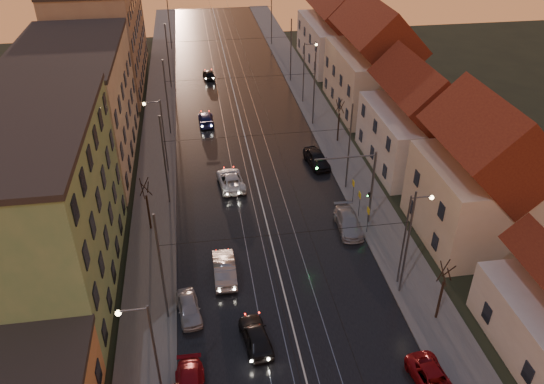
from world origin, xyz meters
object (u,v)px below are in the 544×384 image
traffic_light_mast (362,180)px  driving_car_4 (209,74)px  parked_right_0 (434,381)px  parked_right_1 (348,222)px  street_lamp_3 (306,67)px  parked_left_3 (189,308)px  street_lamp_2 (160,129)px  driving_car_1 (224,268)px  street_lamp_1 (409,232)px  driving_car_2 (231,180)px  driving_car_3 (206,119)px  parked_right_2 (317,159)px  street_lamp_0 (149,347)px  driving_car_0 (256,336)px

traffic_light_mast → driving_car_4: traffic_light_mast is taller
parked_right_0 → parked_right_1: 16.87m
street_lamp_3 → parked_left_3: size_ratio=2.10×
street_lamp_2 → driving_car_1: bearing=-74.3°
street_lamp_1 → street_lamp_3: (0.00, 36.00, 0.00)m
driving_car_2 → parked_right_1: 12.99m
driving_car_4 → parked_left_3: 48.03m
traffic_light_mast → driving_car_4: bearing=105.9°
driving_car_2 → driving_car_3: 15.13m
driving_car_1 → driving_car_4: driving_car_1 is taller
driving_car_1 → driving_car_2: size_ratio=0.94×
driving_car_1 → parked_right_2: bearing=-124.3°
street_lamp_3 → driving_car_1: bearing=-111.9°
street_lamp_0 → driving_car_3: (4.79, 39.20, -4.25)m
driving_car_2 → driving_car_3: bearing=-89.0°
parked_right_0 → parked_right_2: (-0.81, 28.48, 0.18)m
parked_right_1 → street_lamp_3: bearing=87.9°
parked_left_3 → parked_right_1: (14.08, 8.32, 0.05)m
street_lamp_2 → parked_left_3: bearing=-84.5°
street_lamp_3 → driving_car_1: size_ratio=1.68×
street_lamp_0 → parked_right_1: street_lamp_0 is taller
traffic_light_mast → driving_car_0: size_ratio=1.72×
driving_car_1 → parked_right_2: 19.61m
street_lamp_2 → parked_right_1: (16.08, -12.61, -4.19)m
driving_car_0 → parked_right_0: 11.55m
driving_car_3 → driving_car_0: bearing=91.4°
driving_car_1 → street_lamp_3: bearing=-111.9°
driving_car_0 → driving_car_1: (-1.55, 7.09, 0.07)m
driving_car_3 → parked_left_3: bearing=83.9°
parked_right_2 → traffic_light_mast: bearing=-91.3°
driving_car_3 → parked_left_3: size_ratio=1.15×
street_lamp_0 → parked_right_2: size_ratio=1.73×
traffic_light_mast → parked_right_2: bearing=96.2°
driving_car_0 → driving_car_4: (-0.37, 51.21, -0.08)m
traffic_light_mast → parked_right_2: traffic_light_mast is taller
driving_car_3 → parked_right_1: bearing=114.2°
driving_car_4 → parked_right_1: 40.81m
traffic_light_mast → street_lamp_0: bearing=-136.9°
street_lamp_2 → traffic_light_mast: bearing=-35.1°
driving_car_2 → traffic_light_mast: bearing=136.8°
parked_right_0 → parked_right_2: bearing=86.1°
driving_car_1 → parked_right_2: parked_right_2 is taller
driving_car_1 → parked_right_1: size_ratio=0.99×
driving_car_0 → driving_car_2: size_ratio=0.82×
parked_right_0 → street_lamp_3: bearing=82.5°
traffic_light_mast → driving_car_4: 40.67m
street_lamp_0 → driving_car_1: bearing=65.9°
street_lamp_3 → driving_car_4: (-12.19, 10.93, -4.25)m
driving_car_1 → driving_car_0: bearing=102.3°
driving_car_4 → street_lamp_1: bearing=97.9°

